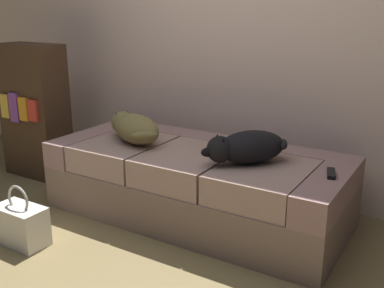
{
  "coord_description": "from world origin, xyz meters",
  "views": [
    {
      "loc": [
        1.48,
        -1.45,
        1.38
      ],
      "look_at": [
        0.0,
        0.95,
        0.53
      ],
      "focal_mm": 42.52,
      "sensor_mm": 36.0,
      "label": 1
    }
  ],
  "objects": [
    {
      "name": "tv_remote",
      "position": [
        0.89,
        0.99,
        0.49
      ],
      "size": [
        0.09,
        0.16,
        0.02
      ],
      "primitive_type": "cube",
      "rotation": [
        0.0,
        0.0,
        0.29
      ],
      "color": "black",
      "rests_on": "couch"
    },
    {
      "name": "handbag",
      "position": [
        -0.69,
        0.12,
        0.13
      ],
      "size": [
        0.32,
        0.18,
        0.38
      ],
      "color": "silver",
      "rests_on": "ground"
    },
    {
      "name": "back_wall",
      "position": [
        0.0,
        1.66,
        1.4
      ],
      "size": [
        6.4,
        0.1,
        2.8
      ],
      "primitive_type": "cube",
      "color": "beige",
      "rests_on": "ground"
    },
    {
      "name": "ground_plane",
      "position": [
        0.0,
        0.0,
        0.0
      ],
      "size": [
        10.0,
        10.0,
        0.0
      ],
      "primitive_type": "plane",
      "color": "olive"
    },
    {
      "name": "dog_dark",
      "position": [
        0.4,
        0.93,
        0.58
      ],
      "size": [
        0.46,
        0.51,
        0.2
      ],
      "color": "black",
      "rests_on": "couch"
    },
    {
      "name": "bookshelf",
      "position": [
        -1.57,
        1.01,
        0.55
      ],
      "size": [
        0.56,
        0.3,
        1.1
      ],
      "color": "#412C1C",
      "rests_on": "ground"
    },
    {
      "name": "dog_tan",
      "position": [
        -0.46,
        0.93,
        0.58
      ],
      "size": [
        0.56,
        0.4,
        0.2
      ],
      "color": "olive",
      "rests_on": "couch"
    },
    {
      "name": "couch",
      "position": [
        0.0,
        1.01,
        0.24
      ],
      "size": [
        1.98,
        0.86,
        0.48
      ],
      "color": "#81685B",
      "rests_on": "ground"
    }
  ]
}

